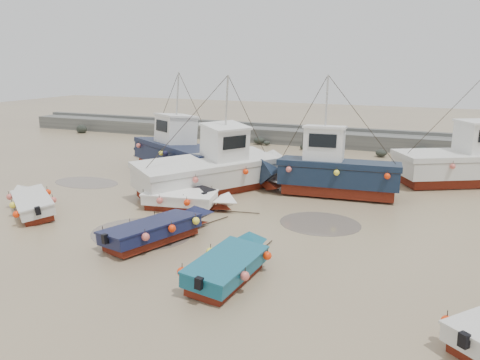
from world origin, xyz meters
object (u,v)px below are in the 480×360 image
object	(u,v)px
dinghy_1	(159,227)
dinghy_5	(187,198)
cabin_boat_0	(177,153)
dinghy_4	(177,190)
dinghy_0	(33,200)
person	(166,181)
cabin_boat_3	(471,161)
cabin_boat_1	(216,167)
dinghy_2	(231,261)
cabin_boat_2	(327,170)

from	to	relation	value
dinghy_1	dinghy_5	bearing A→B (deg)	124.31
dinghy_1	dinghy_5	xyz separation A→B (m)	(-0.94, 3.97, 0.01)
cabin_boat_0	dinghy_4	bearing A→B (deg)	-119.21
dinghy_0	cabin_boat_0	xyz separation A→B (m)	(2.34, 9.43, 0.76)
dinghy_1	person	size ratio (longest dim) A/B	3.26
dinghy_4	cabin_boat_3	world-z (taller)	cabin_boat_3
dinghy_0	cabin_boat_0	distance (m)	9.74
dinghy_1	cabin_boat_1	world-z (taller)	cabin_boat_1
cabin_boat_3	dinghy_2	bearing A→B (deg)	-54.41
dinghy_4	person	xyz separation A→B (m)	(-2.52, 2.99, -0.54)
cabin_boat_1	dinghy_5	bearing A→B (deg)	-55.25
dinghy_2	cabin_boat_1	distance (m)	10.59
dinghy_0	dinghy_5	distance (m)	7.27
dinghy_1	dinghy_2	distance (m)	4.35
dinghy_0	cabin_boat_1	xyz separation A→B (m)	(6.44, 6.59, 0.77)
dinghy_0	cabin_boat_1	distance (m)	9.25
cabin_boat_2	person	distance (m)	9.50
dinghy_1	cabin_boat_2	world-z (taller)	cabin_boat_2
cabin_boat_2	cabin_boat_3	world-z (taller)	same
dinghy_1	person	bearing A→B (deg)	140.99
dinghy_5	cabin_boat_2	size ratio (longest dim) A/B	0.61
dinghy_2	person	xyz separation A→B (m)	(-8.62, 10.01, -0.56)
dinghy_4	cabin_boat_3	distance (m)	16.83
cabin_boat_1	person	size ratio (longest dim) A/B	5.33
cabin_boat_0	person	bearing A→B (deg)	-137.24
dinghy_0	dinghy_5	xyz separation A→B (m)	(6.56, 3.13, 0.01)
cabin_boat_0	cabin_boat_1	world-z (taller)	same
dinghy_0	dinghy_1	xyz separation A→B (m)	(7.50, -0.84, 0.00)
dinghy_1	cabin_boat_2	size ratio (longest dim) A/B	0.64
dinghy_1	cabin_boat_0	world-z (taller)	cabin_boat_0
dinghy_1	dinghy_4	distance (m)	5.58
dinghy_2	dinghy_4	bearing A→B (deg)	135.15
dinghy_0	dinghy_4	xyz separation A→B (m)	(5.33, 4.29, 0.00)
dinghy_0	dinghy_1	bearing A→B (deg)	-59.49
dinghy_1	cabin_boat_1	bearing A→B (deg)	119.09
dinghy_2	cabin_boat_0	xyz separation A→B (m)	(-9.08, 12.15, 0.74)
dinghy_0	person	xyz separation A→B (m)	(2.80, 7.29, -0.54)
person	dinghy_5	bearing A→B (deg)	89.17
person	cabin_boat_1	bearing A→B (deg)	126.27
dinghy_5	cabin_boat_2	world-z (taller)	cabin_boat_2
dinghy_5	cabin_boat_1	distance (m)	3.55
dinghy_1	cabin_boat_3	bearing A→B (deg)	71.89
dinghy_4	cabin_boat_0	bearing A→B (deg)	55.29
dinghy_1	dinghy_2	bearing A→B (deg)	-4.71
dinghy_2	dinghy_4	distance (m)	9.29
dinghy_5	cabin_boat_0	world-z (taller)	cabin_boat_0
dinghy_4	cabin_boat_1	size ratio (longest dim) A/B	0.59
dinghy_4	cabin_boat_3	size ratio (longest dim) A/B	0.60
dinghy_2	person	size ratio (longest dim) A/B	3.02
dinghy_2	cabin_boat_0	distance (m)	15.18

